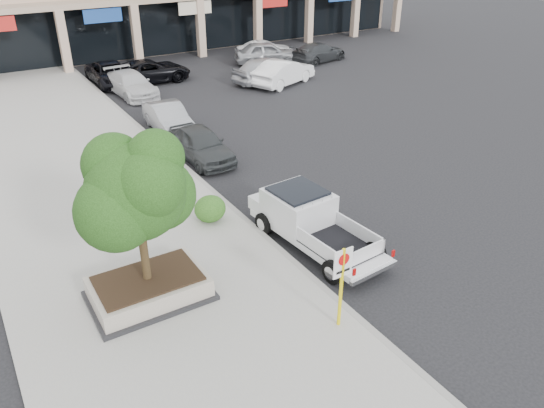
{
  "coord_description": "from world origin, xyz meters",
  "views": [
    {
      "loc": [
        -9.14,
        -11.09,
        9.35
      ],
      "look_at": [
        -1.39,
        1.5,
        1.39
      ],
      "focal_mm": 35.0,
      "sensor_mm": 36.0,
      "label": 1
    }
  ],
  "objects_px": {
    "no_parking_sign": "(342,277)",
    "lot_car_c": "(319,52)",
    "curb_car_c": "(131,84)",
    "lot_car_e": "(267,53)",
    "lot_car_a": "(267,70)",
    "lot_car_d": "(150,71)",
    "curb_car_b": "(168,118)",
    "planter": "(149,288)",
    "planter_tree": "(139,188)",
    "lot_car_f": "(266,51)",
    "curb_car_d": "(111,74)",
    "pickup_truck": "(317,224)",
    "lot_car_b": "(284,72)",
    "curb_car_a": "(201,144)"
  },
  "relations": [
    {
      "from": "no_parking_sign",
      "to": "lot_car_c",
      "type": "distance_m",
      "value": 29.27
    },
    {
      "from": "curb_car_c",
      "to": "lot_car_e",
      "type": "height_order",
      "value": "lot_car_e"
    },
    {
      "from": "lot_car_a",
      "to": "lot_car_e",
      "type": "distance_m",
      "value": 4.92
    },
    {
      "from": "curb_car_c",
      "to": "lot_car_d",
      "type": "xyz_separation_m",
      "value": [
        1.95,
        2.24,
        0.04
      ]
    },
    {
      "from": "curb_car_b",
      "to": "lot_car_d",
      "type": "distance_m",
      "value": 9.49
    },
    {
      "from": "planter",
      "to": "lot_car_c",
      "type": "height_order",
      "value": "lot_car_c"
    },
    {
      "from": "planter_tree",
      "to": "lot_car_f",
      "type": "distance_m",
      "value": 28.67
    },
    {
      "from": "curb_car_d",
      "to": "lot_car_e",
      "type": "xyz_separation_m",
      "value": [
        11.27,
        -0.52,
        0.11
      ]
    },
    {
      "from": "pickup_truck",
      "to": "lot_car_a",
      "type": "xyz_separation_m",
      "value": [
        8.83,
        17.61,
        -0.01
      ]
    },
    {
      "from": "curb_car_b",
      "to": "lot_car_a",
      "type": "distance_m",
      "value": 10.31
    },
    {
      "from": "pickup_truck",
      "to": "lot_car_c",
      "type": "distance_m",
      "value": 25.37
    },
    {
      "from": "planter_tree",
      "to": "curb_car_b",
      "type": "height_order",
      "value": "planter_tree"
    },
    {
      "from": "pickup_truck",
      "to": "lot_car_b",
      "type": "distance_m",
      "value": 19.1
    },
    {
      "from": "curb_car_b",
      "to": "lot_car_e",
      "type": "bearing_deg",
      "value": 42.97
    },
    {
      "from": "planter_tree",
      "to": "curb_car_d",
      "type": "distance_m",
      "value": 22.95
    },
    {
      "from": "lot_car_d",
      "to": "curb_car_d",
      "type": "bearing_deg",
      "value": 70.74
    },
    {
      "from": "curb_car_a",
      "to": "lot_car_f",
      "type": "distance_m",
      "value": 18.9
    },
    {
      "from": "curb_car_c",
      "to": "curb_car_a",
      "type": "bearing_deg",
      "value": -96.5
    },
    {
      "from": "curb_car_d",
      "to": "lot_car_b",
      "type": "distance_m",
      "value": 10.99
    },
    {
      "from": "curb_car_a",
      "to": "lot_car_e",
      "type": "height_order",
      "value": "lot_car_e"
    },
    {
      "from": "curb_car_a",
      "to": "curb_car_d",
      "type": "bearing_deg",
      "value": 88.31
    },
    {
      "from": "curb_car_b",
      "to": "lot_car_f",
      "type": "bearing_deg",
      "value": 44.63
    },
    {
      "from": "lot_car_a",
      "to": "pickup_truck",
      "type": "bearing_deg",
      "value": 144.19
    },
    {
      "from": "no_parking_sign",
      "to": "curb_car_c",
      "type": "distance_m",
      "value": 22.94
    },
    {
      "from": "lot_car_f",
      "to": "curb_car_b",
      "type": "bearing_deg",
      "value": 146.9
    },
    {
      "from": "curb_car_a",
      "to": "curb_car_b",
      "type": "height_order",
      "value": "curb_car_a"
    },
    {
      "from": "pickup_truck",
      "to": "lot_car_e",
      "type": "distance_m",
      "value": 24.62
    },
    {
      "from": "planter_tree",
      "to": "lot_car_c",
      "type": "distance_m",
      "value": 28.86
    },
    {
      "from": "curb_car_c",
      "to": "planter",
      "type": "bearing_deg",
      "value": -110.86
    },
    {
      "from": "lot_car_c",
      "to": "planter_tree",
      "type": "bearing_deg",
      "value": 121.97
    },
    {
      "from": "lot_car_b",
      "to": "curb_car_c",
      "type": "bearing_deg",
      "value": 51.81
    },
    {
      "from": "no_parking_sign",
      "to": "lot_car_e",
      "type": "relative_size",
      "value": 0.49
    },
    {
      "from": "curb_car_d",
      "to": "lot_car_f",
      "type": "distance_m",
      "value": 11.86
    },
    {
      "from": "planter",
      "to": "curb_car_c",
      "type": "height_order",
      "value": "curb_car_c"
    },
    {
      "from": "curb_car_c",
      "to": "lot_car_e",
      "type": "bearing_deg",
      "value": 9.35
    },
    {
      "from": "curb_car_c",
      "to": "curb_car_d",
      "type": "relative_size",
      "value": 0.95
    },
    {
      "from": "lot_car_b",
      "to": "lot_car_d",
      "type": "bearing_deg",
      "value": 33.54
    },
    {
      "from": "lot_car_d",
      "to": "lot_car_e",
      "type": "xyz_separation_m",
      "value": [
        8.98,
        0.29,
        0.07
      ]
    },
    {
      "from": "curb_car_b",
      "to": "lot_car_a",
      "type": "bearing_deg",
      "value": 33.73
    },
    {
      "from": "curb_car_b",
      "to": "lot_car_f",
      "type": "distance_m",
      "value": 15.95
    },
    {
      "from": "pickup_truck",
      "to": "lot_car_f",
      "type": "distance_m",
      "value": 25.84
    },
    {
      "from": "curb_car_a",
      "to": "lot_car_a",
      "type": "height_order",
      "value": "lot_car_a"
    },
    {
      "from": "planter",
      "to": "curb_car_a",
      "type": "distance_m",
      "value": 9.89
    },
    {
      "from": "curb_car_b",
      "to": "lot_car_d",
      "type": "xyz_separation_m",
      "value": [
        2.4,
        9.18,
        0.03
      ]
    },
    {
      "from": "planter",
      "to": "no_parking_sign",
      "type": "relative_size",
      "value": 1.39
    },
    {
      "from": "curb_car_c",
      "to": "curb_car_d",
      "type": "xyz_separation_m",
      "value": [
        -0.33,
        3.05,
        0.0
      ]
    },
    {
      "from": "curb_car_b",
      "to": "planter",
      "type": "bearing_deg",
      "value": -110.95
    },
    {
      "from": "planter_tree",
      "to": "lot_car_e",
      "type": "relative_size",
      "value": 0.85
    },
    {
      "from": "lot_car_d",
      "to": "curb_car_c",
      "type": "bearing_deg",
      "value": 139.07
    },
    {
      "from": "planter",
      "to": "curb_car_c",
      "type": "distance_m",
      "value": 20.13
    }
  ]
}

